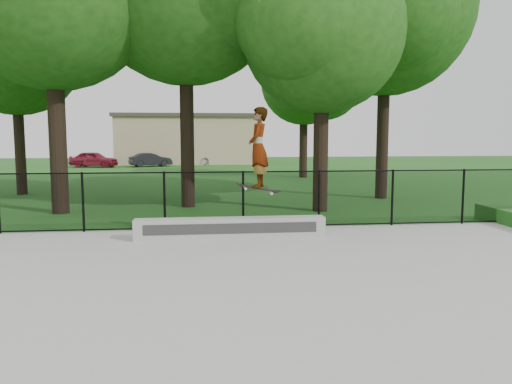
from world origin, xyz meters
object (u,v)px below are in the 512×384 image
Objects in this scene: car_c at (191,158)px; skater_airborne at (258,149)px; grind_ledge at (231,228)px; car_a at (94,159)px; car_b at (151,160)px.

car_c is 1.78× the size of skater_airborne.
skater_airborne reaches higher than grind_ledge.
car_c is at bearing 93.62° from skater_airborne.
grind_ledge is 1.23× the size of car_a.
skater_airborne reaches higher than car_a.
skater_airborne is (5.10, -28.86, 1.62)m from car_b.
skater_airborne reaches higher than car_b.
skater_airborne is at bearing -149.33° from car_a.
grind_ledge is at bearing 164.70° from skater_airborne.
car_b is 3.95m from car_c.
skater_airborne is (0.63, -0.17, 1.86)m from grind_ledge.
grind_ledge is 31.13m from car_c.
car_a is (-8.77, 28.40, 0.32)m from grind_ledge.
skater_airborne is (1.98, -31.27, 1.59)m from car_c.
car_a is 1.21× the size of car_b.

